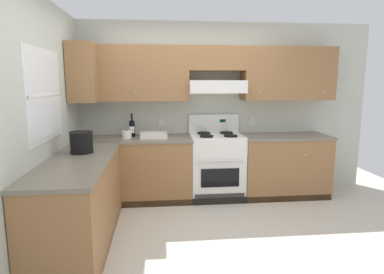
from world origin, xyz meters
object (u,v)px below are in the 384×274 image
at_px(wine_bottle, 132,127).
at_px(bucket, 81,142).
at_px(stove, 216,165).
at_px(bowl, 154,136).
at_px(paper_towel_roll, 127,135).

height_order(wine_bottle, bucket, wine_bottle).
distance_m(stove, wine_bottle, 1.34).
relative_size(bowl, bucket, 1.46).
relative_size(stove, wine_bottle, 3.67).
relative_size(bucket, paper_towel_roll, 1.92).
distance_m(bowl, paper_towel_roll, 0.37).
bearing_deg(bucket, paper_towel_roll, 65.98).
xyz_separation_m(stove, wine_bottle, (-1.21, 0.11, 0.56)).
xyz_separation_m(wine_bottle, bowl, (0.31, -0.14, -0.11)).
bearing_deg(bowl, paper_towel_roll, -179.04).
bearing_deg(wine_bottle, bucket, -113.94).
height_order(stove, bowl, stove).
distance_m(wine_bottle, paper_towel_roll, 0.18).
distance_m(stove, bucket, 2.00).
bearing_deg(wine_bottle, stove, -5.06).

